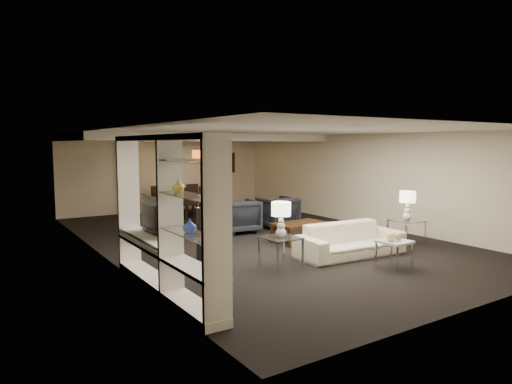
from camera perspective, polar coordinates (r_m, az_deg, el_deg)
The scene contains 35 objects.
floor at distance 10.85m, azimuth 0.00°, elevation -5.79°, with size 11.00×11.00×0.00m, color black.
ceiling at distance 10.63m, azimuth 0.00°, elevation 7.53°, with size 7.00×11.00×0.02m, color silver.
wall_back at distance 15.56m, azimuth -11.11°, elevation 2.33°, with size 7.00×0.02×2.50m, color beige.
wall_front at distance 6.78m, azimuth 26.23°, elevation -2.81°, with size 7.00×0.02×2.50m, color beige.
wall_left at distance 9.25m, azimuth -18.50°, elevation -0.31°, with size 0.02×11.00×2.50m, color beige.
wall_right at distance 12.91m, azimuth 13.15°, elevation 1.55°, with size 0.02×11.00×2.50m, color beige.
ceiling_soffit at distance 13.69m, azimuth -8.05°, elevation 6.71°, with size 7.00×4.00×0.20m, color silver.
curtains at distance 15.17m, azimuth -14.14°, elevation 1.98°, with size 1.50×0.12×2.40m, color beige.
door at distance 15.82m, azimuth -8.70°, elevation 1.70°, with size 0.90×0.05×2.10m, color silver.
painting at distance 16.41m, azimuth -4.24°, elevation 3.65°, with size 0.95×0.04×0.65m, color #142D38.
media_unit at distance 6.86m, azimuth -11.46°, elevation -2.86°, with size 0.38×3.40×2.35m, color white, non-canonical shape.
pendant_light at distance 13.83m, azimuth -6.89°, elevation 4.73°, with size 0.52×0.52×0.24m, color #D8591E.
sofa at distance 9.29m, azimuth 11.68°, elevation -5.88°, with size 2.22×0.87×0.65m, color beige.
coffee_table at distance 10.48m, azimuth 5.49°, elevation -5.02°, with size 1.22×0.71×0.44m, color #311B0D, non-canonical shape.
armchair_left at distance 11.49m, azimuth -2.15°, elevation -3.03°, with size 0.88×0.91×0.83m, color black.
armchair_right at distance 12.14m, azimuth 2.72°, elevation -2.55°, with size 0.88×0.91×0.83m, color black.
side_table_left at distance 8.21m, azimuth 3.12°, elevation -7.61°, with size 0.61×0.61×0.57m, color white, non-canonical shape.
side_table_right at distance 10.54m, azimuth 18.29°, elevation -4.87°, with size 0.61×0.61×0.57m, color silver, non-canonical shape.
table_lamp_left at distance 8.09m, azimuth 3.15°, elevation -3.48°, with size 0.35×0.35×0.63m, color beige, non-canonical shape.
table_lamp_right at distance 10.45m, azimuth 18.40°, elevation -1.63°, with size 0.35×0.35×0.63m, color white, non-canonical shape.
marble_table at distance 8.57m, azimuth 16.88°, elevation -7.49°, with size 0.51×0.51×0.51m, color silver, non-canonical shape.
gold_gourd_a at distance 8.43m, azimuth 16.51°, elevation -5.38°, with size 0.16×0.16×0.16m, color #E3C878.
gold_gourd_b at distance 8.58m, azimuth 17.38°, elevation -5.27°, with size 0.14×0.14×0.14m, color tan.
television at distance 7.61m, azimuth -13.39°, elevation -2.94°, with size 0.14×1.06×0.61m, color black.
vase_blue at distance 6.04m, azimuth -8.29°, elevation -4.19°, with size 0.18×0.18×0.19m, color #2A41B7.
vase_amber at distance 6.29m, azimuth -9.69°, elevation 0.73°, with size 0.17×0.17×0.18m, color gold.
floor_speaker at distance 8.82m, azimuth -7.10°, elevation -5.21°, with size 0.11×0.11×1.02m, color black.
dining_table at distance 14.31m, azimuth -9.36°, elevation -1.72°, with size 1.79×1.00×0.63m, color black.
chair_nl at distance 13.47m, azimuth -10.60°, elevation -1.57°, with size 0.43×0.43×0.93m, color black, non-canonical shape.
chair_nm at distance 13.70m, azimuth -8.28°, elevation -1.40°, with size 0.43×0.43×0.93m, color black, non-canonical shape.
chair_nr at distance 13.96m, azimuth -6.04°, elevation -1.23°, with size 0.43×0.43×0.93m, color black, non-canonical shape.
chair_fl at distance 14.67m, azimuth -12.54°, elevation -1.00°, with size 0.43×0.43×0.93m, color black, non-canonical shape.
chair_fm at distance 14.89m, azimuth -10.37°, elevation -0.85°, with size 0.43×0.43×0.93m, color black, non-canonical shape.
chair_fr at distance 15.13m, azimuth -8.28°, elevation -0.71°, with size 0.43×0.43×0.93m, color black, non-canonical shape.
floor_lamp at distance 14.05m, azimuth -11.66°, elevation 0.52°, with size 0.26×0.26×1.81m, color black, non-canonical shape.
Camera 1 is at (-5.78, -8.91, 2.22)m, focal length 32.00 mm.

